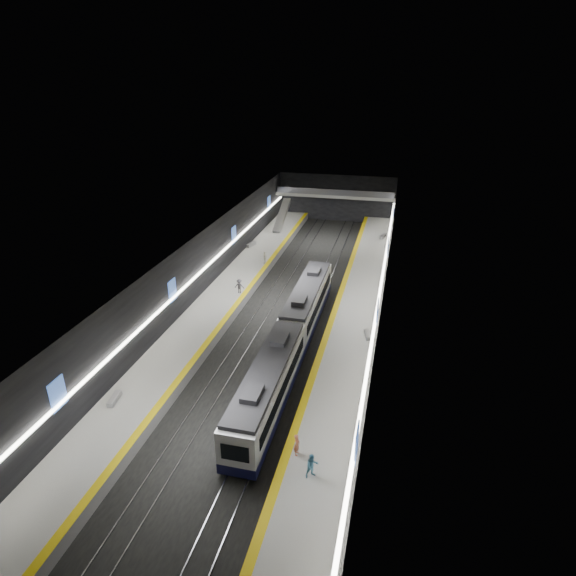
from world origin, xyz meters
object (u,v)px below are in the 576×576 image
(bench_left_near, at_px, (114,399))
(passenger_right_a, at_px, (297,445))
(bench_right_near, at_px, (368,335))
(bench_left_far, at_px, (251,244))
(passenger_left_b, at_px, (239,286))
(escalator, at_px, (282,215))
(passenger_left_a, at_px, (265,258))
(train, at_px, (290,337))
(bench_right_far, at_px, (383,236))
(passenger_right_b, at_px, (312,466))

(bench_left_near, height_order, passenger_right_a, passenger_right_a)
(bench_right_near, bearing_deg, bench_left_near, -155.42)
(bench_left_near, bearing_deg, bench_left_far, 82.43)
(bench_left_near, xyz_separation_m, passenger_left_b, (2.93, 20.97, 0.63))
(escalator, bearing_deg, bench_right_near, -62.85)
(passenger_left_a, bearing_deg, escalator, 162.79)
(train, distance_m, bench_left_far, 28.69)
(escalator, distance_m, passenger_right_a, 50.87)
(train, relative_size, bench_right_near, 17.64)
(bench_left_near, bearing_deg, escalator, 79.75)
(passenger_left_b, bearing_deg, train, 125.35)
(escalator, relative_size, bench_right_far, 4.33)
(bench_right_far, bearing_deg, bench_left_far, -143.25)
(escalator, xyz_separation_m, bench_left_near, (-1.33, -46.85, -1.69))
(bench_right_far, bearing_deg, bench_left_near, -99.15)
(passenger_right_a, xyz_separation_m, passenger_left_a, (-11.65, 32.65, 0.02))
(passenger_left_a, bearing_deg, bench_left_far, -171.83)
(bench_right_far, height_order, passenger_left_b, passenger_left_b)
(bench_left_near, distance_m, passenger_left_a, 30.63)
(escalator, bearing_deg, passenger_left_a, -83.67)
(bench_left_near, height_order, bench_right_far, bench_right_far)
(bench_left_far, height_order, passenger_left_b, passenger_left_b)
(bench_right_far, distance_m, passenger_right_b, 48.80)
(bench_right_near, xyz_separation_m, passenger_right_b, (-1.84, -18.22, 0.64))
(train, height_order, bench_right_far, train)
(bench_right_far, distance_m, passenger_left_a, 20.48)
(passenger_right_a, height_order, passenger_left_a, passenger_left_a)
(passenger_right_a, bearing_deg, train, 11.49)
(train, bearing_deg, passenger_right_b, -71.61)
(bench_right_near, bearing_deg, train, -164.25)
(bench_right_near, relative_size, passenger_left_b, 1.02)
(escalator, xyz_separation_m, bench_right_far, (16.25, -1.88, -1.67))
(train, bearing_deg, bench_right_far, 79.69)
(bench_left_near, bearing_deg, passenger_right_a, -17.03)
(train, distance_m, bench_right_far, 34.95)
(passenger_left_a, bearing_deg, bench_right_far, 111.61)
(bench_left_near, distance_m, bench_right_far, 48.29)
(passenger_left_a, bearing_deg, train, -1.15)
(passenger_right_a, bearing_deg, escalator, 11.67)
(escalator, height_order, passenger_right_a, escalator)
(escalator, bearing_deg, passenger_right_b, -73.72)
(passenger_right_b, height_order, passenger_left_a, passenger_right_b)
(bench_left_near, bearing_deg, bench_right_near, 30.11)
(bench_right_far, relative_size, passenger_right_a, 1.16)
(bench_left_far, bearing_deg, passenger_left_b, -61.80)
(bench_right_far, bearing_deg, bench_right_near, -77.07)
(passenger_left_b, bearing_deg, passenger_right_a, 113.47)
(escalator, distance_m, bench_left_far, 10.54)
(train, height_order, bench_right_near, train)
(passenger_left_b, bearing_deg, passenger_left_a, -95.04)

